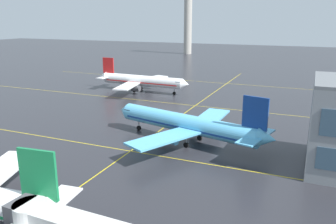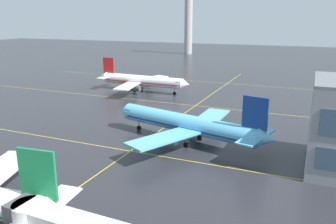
{
  "view_description": "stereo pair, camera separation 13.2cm",
  "coord_description": "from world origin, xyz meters",
  "views": [
    {
      "loc": [
        28.44,
        -15.79,
        22.77
      ],
      "look_at": [
        3.23,
        43.22,
        5.2
      ],
      "focal_mm": 36.51,
      "sensor_mm": 36.0,
      "label": 1
    },
    {
      "loc": [
        28.56,
        -15.74,
        22.77
      ],
      "look_at": [
        3.23,
        43.22,
        5.2
      ],
      "focal_mm": 36.51,
      "sensor_mm": 36.0,
      "label": 2
    }
  ],
  "objects": [
    {
      "name": "control_tower",
      "position": [
        -50.49,
        202.24,
        25.18
      ],
      "size": [
        8.82,
        8.82,
        43.99
      ],
      "color": "#ADA89E",
      "rests_on": "ground"
    },
    {
      "name": "airliner_second_row",
      "position": [
        7.75,
        41.96,
        3.65
      ],
      "size": [
        34.07,
        28.98,
        10.69
      ],
      "color": "#5BB7E5",
      "rests_on": "ground"
    },
    {
      "name": "taxiway_markings",
      "position": [
        0.0,
        51.69,
        0.0
      ],
      "size": [
        149.42,
        157.49,
        0.01
      ],
      "color": "yellow",
      "rests_on": "ground"
    },
    {
      "name": "airliner_third_row",
      "position": [
        -22.24,
        80.75,
        3.51
      ],
      "size": [
        33.01,
        28.47,
        10.27
      ],
      "color": "white",
      "rests_on": "ground"
    }
  ]
}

